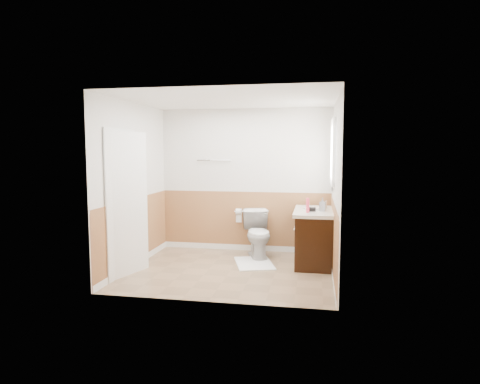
% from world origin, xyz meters
% --- Properties ---
extents(floor, '(3.00, 3.00, 0.00)m').
position_xyz_m(floor, '(0.00, 0.00, 0.00)').
color(floor, '#8C7051').
rests_on(floor, ground).
extents(ceiling, '(3.00, 3.00, 0.00)m').
position_xyz_m(ceiling, '(0.00, 0.00, 2.50)').
color(ceiling, white).
rests_on(ceiling, floor).
extents(wall_back, '(3.00, 0.00, 3.00)m').
position_xyz_m(wall_back, '(0.00, 1.30, 1.25)').
color(wall_back, silver).
rests_on(wall_back, floor).
extents(wall_front, '(3.00, 0.00, 3.00)m').
position_xyz_m(wall_front, '(0.00, -1.30, 1.25)').
color(wall_front, silver).
rests_on(wall_front, floor).
extents(wall_left, '(0.00, 3.00, 3.00)m').
position_xyz_m(wall_left, '(-1.50, 0.00, 1.25)').
color(wall_left, silver).
rests_on(wall_left, floor).
extents(wall_right, '(0.00, 3.00, 3.00)m').
position_xyz_m(wall_right, '(1.50, 0.00, 1.25)').
color(wall_right, silver).
rests_on(wall_right, floor).
extents(wainscot_back, '(3.00, 0.00, 3.00)m').
position_xyz_m(wainscot_back, '(0.00, 1.29, 0.50)').
color(wainscot_back, '#9D6D3F').
rests_on(wainscot_back, floor).
extents(wainscot_front, '(3.00, 0.00, 3.00)m').
position_xyz_m(wainscot_front, '(0.00, -1.29, 0.50)').
color(wainscot_front, '#9D6D3F').
rests_on(wainscot_front, floor).
extents(wainscot_left, '(0.00, 2.60, 2.60)m').
position_xyz_m(wainscot_left, '(-1.49, 0.00, 0.50)').
color(wainscot_left, '#9D6D3F').
rests_on(wainscot_left, floor).
extents(wainscot_right, '(0.00, 2.60, 2.60)m').
position_xyz_m(wainscot_right, '(1.49, 0.00, 0.50)').
color(wainscot_right, '#9D6D3F').
rests_on(wainscot_right, floor).
extents(toilet, '(0.64, 0.85, 0.78)m').
position_xyz_m(toilet, '(0.30, 0.85, 0.39)').
color(toilet, silver).
rests_on(toilet, floor).
extents(bath_mat, '(0.76, 0.93, 0.02)m').
position_xyz_m(bath_mat, '(0.30, 0.41, 0.01)').
color(bath_mat, white).
rests_on(bath_mat, floor).
extents(vanity_cabinet, '(0.55, 1.10, 0.80)m').
position_xyz_m(vanity_cabinet, '(1.21, 0.62, 0.40)').
color(vanity_cabinet, black).
rests_on(vanity_cabinet, floor).
extents(vanity_knob_left, '(0.03, 0.03, 0.03)m').
position_xyz_m(vanity_knob_left, '(0.91, 0.52, 0.55)').
color(vanity_knob_left, white).
rests_on(vanity_knob_left, vanity_cabinet).
extents(vanity_knob_right, '(0.03, 0.03, 0.03)m').
position_xyz_m(vanity_knob_right, '(0.91, 0.72, 0.55)').
color(vanity_knob_right, silver).
rests_on(vanity_knob_right, vanity_cabinet).
extents(countertop, '(0.60, 1.15, 0.05)m').
position_xyz_m(countertop, '(1.20, 0.62, 0.83)').
color(countertop, beige).
rests_on(countertop, vanity_cabinet).
extents(sink_basin, '(0.36, 0.36, 0.02)m').
position_xyz_m(sink_basin, '(1.21, 0.77, 0.86)').
color(sink_basin, white).
rests_on(sink_basin, countertop).
extents(faucet, '(0.02, 0.02, 0.14)m').
position_xyz_m(faucet, '(1.39, 0.77, 0.92)').
color(faucet, silver).
rests_on(faucet, countertop).
extents(lotion_bottle, '(0.05, 0.05, 0.22)m').
position_xyz_m(lotion_bottle, '(1.11, 0.33, 0.96)').
color(lotion_bottle, '#E73C57').
rests_on(lotion_bottle, countertop).
extents(soap_dispenser, '(0.10, 0.10, 0.20)m').
position_xyz_m(soap_dispenser, '(1.33, 0.54, 0.95)').
color(soap_dispenser, gray).
rests_on(soap_dispenser, countertop).
extents(hair_dryer_body, '(0.14, 0.07, 0.07)m').
position_xyz_m(hair_dryer_body, '(1.16, 0.45, 0.89)').
color(hair_dryer_body, black).
rests_on(hair_dryer_body, countertop).
extents(hair_dryer_handle, '(0.03, 0.03, 0.07)m').
position_xyz_m(hair_dryer_handle, '(1.13, 0.53, 0.86)').
color(hair_dryer_handle, black).
rests_on(hair_dryer_handle, countertop).
extents(mirror_panel, '(0.02, 0.35, 0.90)m').
position_xyz_m(mirror_panel, '(1.48, 1.10, 1.55)').
color(mirror_panel, silver).
rests_on(mirror_panel, wall_right).
extents(window_frame, '(0.04, 0.80, 1.00)m').
position_xyz_m(window_frame, '(1.47, 0.59, 1.75)').
color(window_frame, white).
rests_on(window_frame, wall_right).
extents(window_glass, '(0.01, 0.70, 0.90)m').
position_xyz_m(window_glass, '(1.49, 0.59, 1.75)').
color(window_glass, white).
rests_on(window_glass, wall_right).
extents(door, '(0.29, 0.78, 2.04)m').
position_xyz_m(door, '(-1.40, -0.45, 1.02)').
color(door, white).
rests_on(door, wall_left).
extents(door_frame, '(0.02, 0.92, 2.10)m').
position_xyz_m(door_frame, '(-1.48, -0.45, 1.03)').
color(door_frame, white).
rests_on(door_frame, wall_left).
extents(door_knob, '(0.06, 0.06, 0.06)m').
position_xyz_m(door_knob, '(-1.34, -0.12, 0.95)').
color(door_knob, silver).
rests_on(door_knob, door).
extents(towel_bar, '(0.62, 0.02, 0.02)m').
position_xyz_m(towel_bar, '(-0.55, 1.25, 1.60)').
color(towel_bar, silver).
rests_on(towel_bar, wall_back).
extents(tp_holder_bar, '(0.14, 0.02, 0.02)m').
position_xyz_m(tp_holder_bar, '(-0.10, 1.23, 0.70)').
color(tp_holder_bar, silver).
rests_on(tp_holder_bar, wall_back).
extents(tp_roll, '(0.10, 0.11, 0.11)m').
position_xyz_m(tp_roll, '(-0.10, 1.23, 0.70)').
color(tp_roll, white).
rests_on(tp_roll, tp_holder_bar).
extents(tp_sheet, '(0.10, 0.01, 0.16)m').
position_xyz_m(tp_sheet, '(-0.10, 1.23, 0.59)').
color(tp_sheet, white).
rests_on(tp_sheet, tp_roll).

